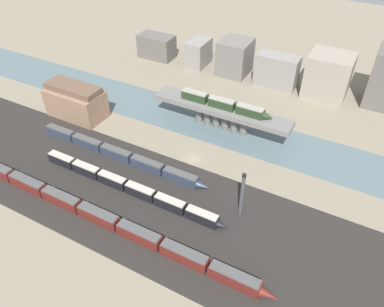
# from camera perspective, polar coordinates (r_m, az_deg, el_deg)

# --- Properties ---
(ground_plane) EXTENTS (400.00, 400.00, 0.00)m
(ground_plane) POSITION_cam_1_polar(r_m,az_deg,el_deg) (125.65, 0.30, -0.88)
(ground_plane) COLOR gray
(railbed_yard) EXTENTS (280.00, 42.00, 0.01)m
(railbed_yard) POSITION_cam_1_polar(r_m,az_deg,el_deg) (110.85, -5.60, -7.93)
(railbed_yard) COLOR #282623
(railbed_yard) RESTS_ON ground
(river_water) EXTENTS (320.00, 21.69, 0.01)m
(river_water) POSITION_cam_1_polar(r_m,az_deg,el_deg) (140.83, 4.37, 4.02)
(river_water) COLOR slate
(river_water) RESTS_ON ground
(bridge) EXTENTS (52.07, 8.33, 8.75)m
(bridge) POSITION_cam_1_polar(r_m,az_deg,el_deg) (137.19, 4.50, 6.25)
(bridge) COLOR slate
(bridge) RESTS_ON ground
(train_on_bridge) EXTENTS (34.99, 3.13, 3.41)m
(train_on_bridge) POSITION_cam_1_polar(r_m,az_deg,el_deg) (134.71, 5.07, 7.49)
(train_on_bridge) COLOR #23381E
(train_on_bridge) RESTS_ON bridge
(train_yard_near) EXTENTS (99.31, 3.01, 3.91)m
(train_yard_near) POSITION_cam_1_polar(r_m,az_deg,el_deg) (107.47, -13.42, -9.57)
(train_yard_near) COLOR #5B1E19
(train_yard_near) RESTS_ON ground
(train_yard_mid) EXTENTS (64.58, 2.64, 3.62)m
(train_yard_mid) POSITION_cam_1_polar(r_m,az_deg,el_deg) (114.77, -9.55, -5.08)
(train_yard_mid) COLOR black
(train_yard_mid) RESTS_ON ground
(train_yard_far) EXTENTS (65.40, 2.76, 3.41)m
(train_yard_far) POSITION_cam_1_polar(r_m,az_deg,el_deg) (127.24, -10.93, -0.16)
(train_yard_far) COLOR #2D384C
(train_yard_far) RESTS_ON ground
(warehouse_building) EXTENTS (22.08, 11.55, 13.15)m
(warehouse_building) POSITION_cam_1_polar(r_m,az_deg,el_deg) (150.53, -17.29, 7.60)
(warehouse_building) COLOR #937056
(warehouse_building) RESTS_ON ground
(signal_tower) EXTENTS (1.03, 1.03, 15.39)m
(signal_tower) POSITION_cam_1_polar(r_m,az_deg,el_deg) (103.70, 7.61, -6.31)
(signal_tower) COLOR #4C4C51
(signal_tower) RESTS_ON ground
(city_block_far_left) EXTENTS (17.18, 9.65, 11.04)m
(city_block_far_left) POSITION_cam_1_polar(r_m,az_deg,el_deg) (191.96, -5.40, 15.93)
(city_block_far_left) COLOR #605B56
(city_block_far_left) RESTS_ON ground
(city_block_left) EXTENTS (8.47, 13.33, 12.14)m
(city_block_left) POSITION_cam_1_polar(r_m,az_deg,el_deg) (182.95, 0.99, 15.07)
(city_block_left) COLOR gray
(city_block_left) RESTS_ON ground
(city_block_center) EXTENTS (13.24, 14.52, 15.60)m
(city_block_center) POSITION_cam_1_polar(r_m,az_deg,el_deg) (175.70, 6.56, 14.38)
(city_block_center) COLOR slate
(city_block_center) RESTS_ON ground
(city_block_right) EXTENTS (17.93, 8.41, 13.93)m
(city_block_right) POSITION_cam_1_polar(r_m,az_deg,el_deg) (168.37, 12.77, 12.19)
(city_block_right) COLOR gray
(city_block_right) RESTS_ON ground
(city_block_far_right) EXTENTS (17.20, 15.17, 17.90)m
(city_block_far_right) POSITION_cam_1_polar(r_m,az_deg,el_deg) (165.99, 20.05, 11.11)
(city_block_far_right) COLOR gray
(city_block_far_right) RESTS_ON ground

